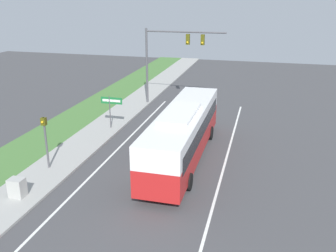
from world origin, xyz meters
The scene contains 10 objects.
ground_plane centered at (0.00, 0.00, 0.00)m, with size 80.00×80.00×0.00m, color #424244.
sidewalk centered at (-6.20, 0.00, 0.06)m, with size 2.80×80.00×0.12m.
grass_verge centered at (-9.40, 0.00, 0.05)m, with size 3.60×80.00×0.10m.
lane_divider_near centered at (-3.60, 0.00, 0.00)m, with size 0.14×30.00×0.01m.
lane_divider_far centered at (3.60, 0.00, 0.00)m, with size 0.14×30.00×0.01m.
bus centered at (0.95, 2.44, 1.88)m, with size 2.61×12.20×3.39m.
signal_gantry centered at (-2.90, 13.93, 4.98)m, with size 7.22×0.41×6.93m.
pedestrian_signal centered at (-6.39, -1.02, 2.18)m, with size 0.28×0.34×3.21m.
street_sign centered at (-5.48, 6.37, 1.91)m, with size 1.68×0.08×2.59m.
utility_cabinet centered at (-6.07, -4.39, 0.61)m, with size 0.76×0.60×0.98m.
Camera 1 is at (5.53, -18.59, 9.82)m, focal length 40.00 mm.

